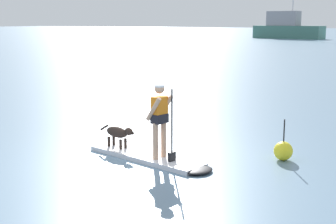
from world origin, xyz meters
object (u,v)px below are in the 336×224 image
object	(u,v)px
paddleboard	(153,158)
moored_boat_port	(287,28)
person_paddler	(160,115)
dog	(118,133)
marker_buoy	(283,151)

from	to	relation	value
paddleboard	moored_boat_port	bearing A→B (deg)	104.06
person_paddler	dog	bearing A→B (deg)	168.55
paddleboard	marker_buoy	size ratio (longest dim) A/B	3.58
marker_buoy	moored_boat_port	bearing A→B (deg)	106.14
paddleboard	person_paddler	world-z (taller)	person_paddler
person_paddler	dog	world-z (taller)	person_paddler
person_paddler	moored_boat_port	world-z (taller)	moored_boat_port
paddleboard	moored_boat_port	distance (m)	76.65
moored_boat_port	dog	bearing A→B (deg)	-76.70
person_paddler	marker_buoy	world-z (taller)	person_paddler
paddleboard	dog	bearing A→B (deg)	168.55
marker_buoy	person_paddler	bearing A→B (deg)	-146.42
paddleboard	moored_boat_port	size ratio (longest dim) A/B	0.26
person_paddler	marker_buoy	distance (m)	2.85
dog	moored_boat_port	size ratio (longest dim) A/B	0.09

